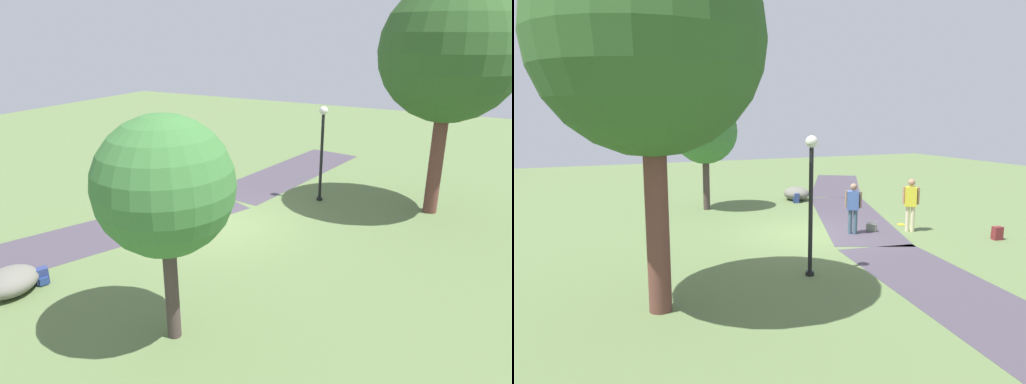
# 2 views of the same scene
# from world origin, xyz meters

# --- Properties ---
(ground_plane) EXTENTS (48.00, 48.00, 0.00)m
(ground_plane) POSITION_xyz_m (0.00, 0.00, 0.00)
(ground_plane) COLOR #5E7544
(footpath_segment_near) EXTENTS (8.25, 3.45, 0.01)m
(footpath_segment_near) POSITION_xyz_m (-6.04, -0.44, 0.00)
(footpath_segment_near) COLOR #473F4B
(footpath_segment_near) RESTS_ON ground
(footpath_segment_mid) EXTENTS (8.28, 5.19, 0.01)m
(footpath_segment_mid) POSITION_xyz_m (1.62, -2.54, 0.00)
(footpath_segment_mid) COLOR #473F4B
(footpath_segment_mid) RESTS_ON ground
(footpath_segment_far) EXTENTS (8.04, 6.13, 0.01)m
(footpath_segment_far) POSITION_xyz_m (8.74, -6.13, 0.00)
(footpath_segment_far) COLOR #473F4B
(footpath_segment_far) RESTS_ON ground
(large_shade_tree) EXTENTS (4.16, 4.16, 7.11)m
(large_shade_tree) POSITION_xyz_m (-4.16, 5.37, 5.00)
(large_shade_tree) COLOR brown
(large_shade_tree) RESTS_ON ground
(young_tree_near_path) EXTENTS (2.52, 2.52, 4.34)m
(young_tree_near_path) POSITION_xyz_m (4.98, 2.02, 3.06)
(young_tree_near_path) COLOR #463936
(young_tree_near_path) RESTS_ON ground
(lamp_post) EXTENTS (0.28, 0.28, 3.26)m
(lamp_post) POSITION_xyz_m (-3.48, 1.80, 2.03)
(lamp_post) COLOR black
(lamp_post) RESTS_ON ground
(lawn_boulder) EXTENTS (1.32, 1.14, 0.58)m
(lawn_boulder) POSITION_xyz_m (5.48, -2.18, 0.29)
(lawn_boulder) COLOR slate
(lawn_boulder) RESTS_ON ground
(woman_with_handbag) EXTENTS (0.41, 0.43, 1.61)m
(woman_with_handbag) POSITION_xyz_m (-0.57, -1.22, 0.93)
(woman_with_handbag) COLOR #3F5B6B
(woman_with_handbag) RESTS_ON ground
(man_near_boulder) EXTENTS (0.42, 0.43, 1.71)m
(man_near_boulder) POSITION_xyz_m (-1.00, -3.09, 0.99)
(man_near_boulder) COLOR beige
(man_near_boulder) RESTS_ON ground
(handbag_on_grass) EXTENTS (0.38, 0.38, 0.31)m
(handbag_on_grass) POSITION_xyz_m (-0.51, -1.97, 0.14)
(handbag_on_grass) COLOR gray
(handbag_on_grass) RESTS_ON ground
(backpack_by_boulder) EXTENTS (0.34, 0.33, 0.40)m
(backpack_by_boulder) POSITION_xyz_m (4.89, -1.90, 0.19)
(backpack_by_boulder) COLOR navy
(backpack_by_boulder) RESTS_ON ground
(spare_backpack_on_lawn) EXTENTS (0.29, 0.31, 0.40)m
(spare_backpack_on_lawn) POSITION_xyz_m (-2.82, -4.87, 0.19)
(spare_backpack_on_lawn) COLOR maroon
(spare_backpack_on_lawn) RESTS_ON ground
(frisbee_on_grass) EXTENTS (0.26, 0.26, 0.02)m
(frisbee_on_grass) POSITION_xyz_m (-0.15, -3.44, 0.01)
(frisbee_on_grass) COLOR yellow
(frisbee_on_grass) RESTS_ON ground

